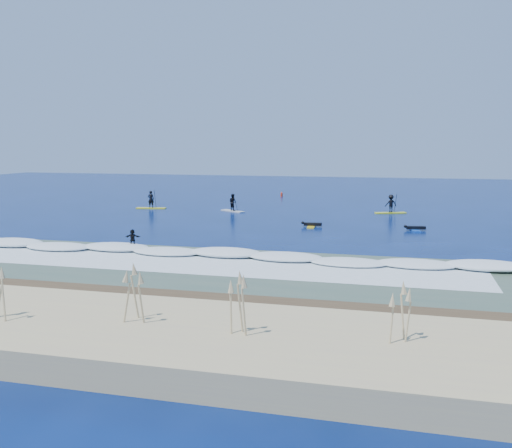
% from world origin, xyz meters
% --- Properties ---
extents(ground, '(160.00, 160.00, 0.00)m').
position_xyz_m(ground, '(0.00, 0.00, 0.00)').
color(ground, '#031544').
rests_on(ground, ground).
extents(dune, '(90.00, 7.00, 2.00)m').
position_xyz_m(dune, '(0.00, -27.00, 0.00)').
color(dune, '#CCB77C').
rests_on(dune, ground).
extents(wet_sand_strip, '(90.00, 5.00, 0.08)m').
position_xyz_m(wet_sand_strip, '(0.00, -21.50, 0.00)').
color(wet_sand_strip, '#43301F').
rests_on(wet_sand_strip, ground).
extents(shallow_water, '(90.00, 13.00, 0.01)m').
position_xyz_m(shallow_water, '(0.00, -14.00, 0.01)').
color(shallow_water, '#3E5442').
rests_on(shallow_water, ground).
extents(breaking_wave, '(40.00, 6.00, 0.30)m').
position_xyz_m(breaking_wave, '(0.00, -10.00, 0.00)').
color(breaking_wave, white).
rests_on(breaking_wave, ground).
extents(whitewater, '(34.00, 5.00, 0.02)m').
position_xyz_m(whitewater, '(0.00, -13.00, 0.00)').
color(whitewater, silver).
rests_on(whitewater, ground).
extents(dune_grass, '(40.00, 4.00, 1.70)m').
position_xyz_m(dune_grass, '(0.00, -27.00, 1.85)').
color(dune_grass, tan).
rests_on(dune_grass, dune).
extents(sup_paddler_left, '(3.41, 1.33, 2.33)m').
position_xyz_m(sup_paddler_left, '(-15.34, 13.92, 0.73)').
color(sup_paddler_left, yellow).
rests_on(sup_paddler_left, ground).
extents(sup_paddler_center, '(3.06, 2.37, 2.20)m').
position_xyz_m(sup_paddler_center, '(-5.64, 13.60, 0.82)').
color(sup_paddler_center, silver).
rests_on(sup_paddler_center, ground).
extents(sup_paddler_right, '(3.31, 1.96, 2.28)m').
position_xyz_m(sup_paddler_right, '(10.85, 16.22, 0.89)').
color(sup_paddler_right, yellow).
rests_on(sup_paddler_right, ground).
extents(prone_paddler_near, '(1.82, 2.32, 0.48)m').
position_xyz_m(prone_paddler_near, '(4.37, 4.47, 0.16)').
color(prone_paddler_near, yellow).
rests_on(prone_paddler_near, ground).
extents(prone_paddler_far, '(1.82, 2.35, 0.48)m').
position_xyz_m(prone_paddler_far, '(13.13, 4.58, 0.16)').
color(prone_paddler_far, blue).
rests_on(prone_paddler_far, ground).
extents(wave_surfer, '(1.77, 0.78, 1.24)m').
position_xyz_m(wave_surfer, '(-5.94, -9.28, 0.72)').
color(wave_surfer, silver).
rests_on(wave_surfer, breaking_wave).
extents(marker_buoy, '(0.30, 0.30, 0.72)m').
position_xyz_m(marker_buoy, '(-4.10, 31.60, 0.31)').
color(marker_buoy, red).
rests_on(marker_buoy, ground).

